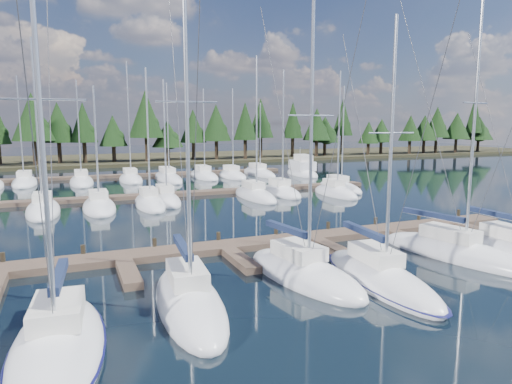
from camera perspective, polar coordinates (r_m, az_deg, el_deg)
name	(u,v)px	position (r m, az deg, el deg)	size (l,w,h in m)	color
ground	(179,214)	(39.45, -9.58, -2.77)	(260.00, 260.00, 0.00)	black
far_shore	(113,160)	(98.40, -17.43, 3.87)	(220.00, 30.00, 0.60)	#312E1B
main_dock	(227,249)	(27.54, -3.65, -7.19)	(44.00, 6.13, 0.90)	brown
back_docks	(144,184)	(58.45, -13.88, 0.97)	(50.00, 21.80, 0.40)	brown
front_sailboat_1	(58,345)	(17.51, -23.49, -17.11)	(3.82, 9.05, 15.24)	white
front_sailboat_2	(189,301)	(19.85, -8.36, -13.32)	(3.34, 9.08, 15.42)	white
front_sailboat_3	(303,273)	(23.21, 5.90, -10.02)	(4.18, 8.97, 14.60)	white
front_sailboat_4	(379,278)	(23.20, 15.15, -10.32)	(3.43, 9.62, 13.17)	white
front_sailboat_5	(456,253)	(28.91, 23.73, -6.95)	(4.63, 10.31, 15.93)	white
back_sailboat_rows	(153,188)	(54.44, -12.73, 0.53)	(43.95, 31.03, 16.44)	white
motor_yacht_right	(302,171)	(69.22, 5.78, 2.61)	(4.83, 10.47, 5.05)	white
tree_line	(110,124)	(88.26, -17.81, 8.09)	(182.85, 12.07, 13.94)	black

